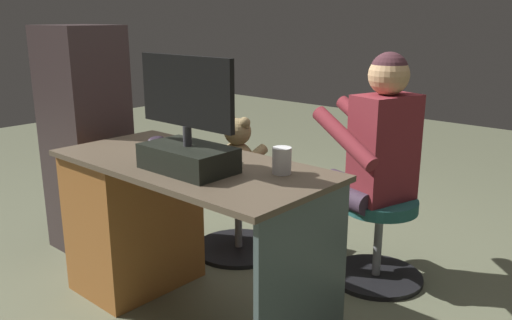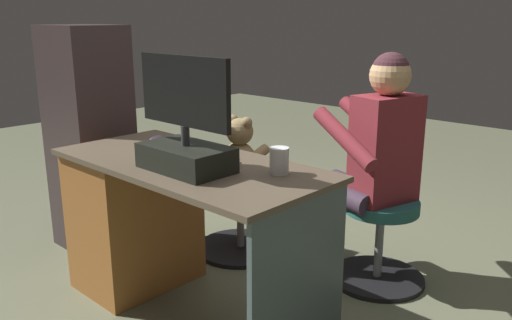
{
  "view_description": "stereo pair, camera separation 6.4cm",
  "coord_description": "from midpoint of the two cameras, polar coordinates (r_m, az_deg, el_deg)",
  "views": [
    {
      "loc": [
        -1.7,
        1.83,
        1.35
      ],
      "look_at": [
        -0.07,
        -0.01,
        0.68
      ],
      "focal_mm": 37.05,
      "sensor_mm": 36.0,
      "label": 1
    },
    {
      "loc": [
        -1.75,
        1.78,
        1.35
      ],
      "look_at": [
        -0.07,
        -0.01,
        0.68
      ],
      "focal_mm": 37.05,
      "sensor_mm": 36.0,
      "label": 2
    }
  ],
  "objects": [
    {
      "name": "ground_plane",
      "position": [
        2.84,
        -0.55,
        -13.21
      ],
      "size": [
        10.0,
        10.0,
        0.0
      ],
      "primitive_type": "plane",
      "color": "#696D53"
    },
    {
      "name": "desk",
      "position": [
        2.7,
        -11.07,
        -5.85
      ],
      "size": [
        1.32,
        0.62,
        0.74
      ],
      "color": "brown",
      "rests_on": "ground_plane"
    },
    {
      "name": "monitor",
      "position": [
        2.18,
        -6.78,
        2.33
      ],
      "size": [
        0.52,
        0.24,
        0.47
      ],
      "color": "black",
      "rests_on": "desk"
    },
    {
      "name": "keyboard",
      "position": [
        2.45,
        -5.93,
        0.85
      ],
      "size": [
        0.42,
        0.14,
        0.02
      ],
      "primitive_type": "cube",
      "color": "black",
      "rests_on": "desk"
    },
    {
      "name": "computer_mouse",
      "position": [
        2.71,
        -9.92,
        2.23
      ],
      "size": [
        0.06,
        0.1,
        0.04
      ],
      "primitive_type": "ellipsoid",
      "color": "#2E2431",
      "rests_on": "desk"
    },
    {
      "name": "cup",
      "position": [
        2.13,
        3.39,
        -0.08
      ],
      "size": [
        0.08,
        0.08,
        0.11
      ],
      "primitive_type": "cylinder",
      "color": "white",
      "rests_on": "desk"
    },
    {
      "name": "tv_remote",
      "position": [
        2.39,
        -8.24,
        0.36
      ],
      "size": [
        0.05,
        0.15,
        0.02
      ],
      "primitive_type": "cube",
      "rotation": [
        0.0,
        0.0,
        0.05
      ],
      "color": "black",
      "rests_on": "desk"
    },
    {
      "name": "notebook_binder",
      "position": [
        2.21,
        -5.52,
        -0.68
      ],
      "size": [
        0.23,
        0.31,
        0.02
      ],
      "primitive_type": "cube",
      "rotation": [
        0.0,
        0.0,
        -0.04
      ],
      "color": "beige",
      "rests_on": "desk"
    },
    {
      "name": "office_chair_teddy",
      "position": [
        3.12,
        -1.1,
        -5.61
      ],
      "size": [
        0.53,
        0.53,
        0.45
      ],
      "color": "black",
      "rests_on": "ground_plane"
    },
    {
      "name": "teddy_bear",
      "position": [
        3.02,
        -0.95,
        0.95
      ],
      "size": [
        0.26,
        0.27,
        0.37
      ],
      "color": "#8E784E",
      "rests_on": "office_chair_teddy"
    },
    {
      "name": "visitor_chair",
      "position": [
        2.85,
        13.84,
        -7.99
      ],
      "size": [
        0.49,
        0.49,
        0.45
      ],
      "color": "black",
      "rests_on": "ground_plane"
    },
    {
      "name": "person",
      "position": [
        2.72,
        12.93,
        1.1
      ],
      "size": [
        0.55,
        0.57,
        1.19
      ],
      "color": "maroon",
      "rests_on": "ground_plane"
    },
    {
      "name": "equipment_rack",
      "position": [
        3.22,
        -16.93,
        2.04
      ],
      "size": [
        0.44,
        0.36,
        1.31
      ],
      "primitive_type": "cube",
      "color": "#34292A",
      "rests_on": "ground_plane"
    }
  ]
}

